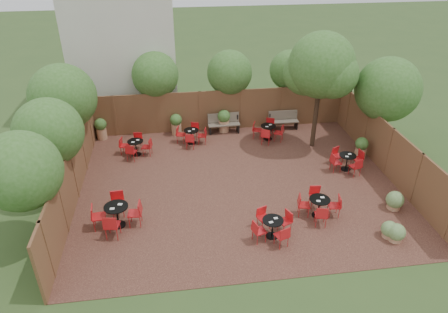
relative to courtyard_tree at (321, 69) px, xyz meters
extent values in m
plane|color=#354F23|center=(-3.86, -2.67, -3.60)|extent=(80.00, 80.00, 0.00)
cube|color=#381E16|center=(-3.86, -2.67, -3.59)|extent=(12.00, 10.00, 0.02)
cube|color=#55361F|center=(-3.86, 2.33, -2.60)|extent=(12.00, 0.08, 2.00)
cube|color=#55361F|center=(-9.86, -2.67, -2.60)|extent=(0.08, 10.00, 2.00)
cube|color=#55361F|center=(2.14, -2.67, -2.60)|extent=(0.08, 10.00, 2.00)
cube|color=beige|center=(-8.36, 5.33, 0.40)|extent=(5.00, 4.00, 8.00)
sphere|color=#315E1E|center=(-10.46, 0.33, -0.80)|extent=(2.66, 2.66, 2.66)
sphere|color=#315E1E|center=(-10.36, -2.67, -0.90)|extent=(2.32, 2.32, 2.32)
sphere|color=#315E1E|center=(-10.56, -5.17, -0.90)|extent=(2.32, 2.32, 2.32)
sphere|color=#315E1E|center=(-6.86, 3.03, -0.94)|extent=(2.18, 2.18, 2.18)
sphere|color=#315E1E|center=(-3.36, 2.93, -0.95)|extent=(2.15, 2.15, 2.15)
sphere|color=#315E1E|center=(-0.36, 3.13, -1.01)|extent=(1.95, 1.95, 1.95)
sphere|color=#315E1E|center=(2.74, -0.67, -0.79)|extent=(2.69, 2.69, 2.69)
cylinder|color=black|center=(0.01, 0.01, -1.61)|extent=(0.21, 0.21, 3.93)
sphere|color=#315E1E|center=(0.01, 0.01, 0.15)|extent=(2.75, 2.75, 2.75)
sphere|color=#315E1E|center=(-0.49, 0.41, -0.28)|extent=(1.92, 1.92, 1.92)
sphere|color=#315E1E|center=(0.41, -0.39, -0.12)|extent=(2.01, 2.01, 2.01)
cube|color=brown|center=(-3.78, 1.88, -3.14)|extent=(1.52, 0.50, 0.05)
cube|color=brown|center=(-3.78, 2.08, -2.87)|extent=(1.51, 0.16, 0.46)
cube|color=black|center=(-4.46, 1.88, -3.38)|extent=(0.07, 0.45, 0.40)
cube|color=black|center=(-3.09, 1.88, -3.38)|extent=(0.07, 0.45, 0.40)
cube|color=brown|center=(-0.84, 1.88, -3.17)|extent=(1.44, 0.45, 0.05)
cube|color=brown|center=(-0.84, 2.07, -2.91)|extent=(1.43, 0.13, 0.43)
cube|color=black|center=(-1.49, 1.88, -3.39)|extent=(0.06, 0.43, 0.38)
cube|color=black|center=(-0.19, 1.88, -3.39)|extent=(0.06, 0.43, 0.38)
cylinder|color=black|center=(-8.23, -4.58, -3.56)|extent=(0.46, 0.46, 0.03)
cylinder|color=black|center=(-8.23, -4.58, -3.19)|extent=(0.05, 0.05, 0.73)
cylinder|color=black|center=(-8.23, -4.58, -2.81)|extent=(0.79, 0.79, 0.03)
cube|color=white|center=(-8.10, -4.50, -2.79)|extent=(0.15, 0.11, 0.02)
cube|color=white|center=(-8.33, -4.70, -2.79)|extent=(0.15, 0.11, 0.02)
cylinder|color=black|center=(-7.85, 0.25, -3.56)|extent=(0.39, 0.39, 0.03)
cylinder|color=black|center=(-7.85, 0.25, -3.25)|extent=(0.04, 0.04, 0.62)
cylinder|color=black|center=(-7.85, 0.25, -2.93)|extent=(0.68, 0.68, 0.03)
cube|color=white|center=(-7.74, 0.32, -2.91)|extent=(0.14, 0.12, 0.01)
cube|color=white|center=(-7.94, 0.15, -2.91)|extent=(0.14, 0.12, 0.01)
cylinder|color=black|center=(0.69, -2.21, -3.56)|extent=(0.39, 0.39, 0.03)
cylinder|color=black|center=(0.69, -2.21, -3.24)|extent=(0.04, 0.04, 0.63)
cylinder|color=black|center=(0.69, -2.21, -2.92)|extent=(0.68, 0.68, 0.03)
cube|color=white|center=(0.80, -2.13, -2.90)|extent=(0.15, 0.12, 0.01)
cube|color=white|center=(0.60, -2.31, -2.90)|extent=(0.15, 0.12, 0.01)
cylinder|color=black|center=(-1.47, -4.99, -3.56)|extent=(0.41, 0.41, 0.03)
cylinder|color=black|center=(-1.47, -4.99, -3.23)|extent=(0.05, 0.05, 0.65)
cylinder|color=black|center=(-1.47, -4.99, -2.90)|extent=(0.70, 0.70, 0.03)
cube|color=white|center=(-1.36, -4.92, -2.88)|extent=(0.15, 0.12, 0.01)
cube|color=white|center=(-1.57, -5.11, -2.88)|extent=(0.15, 0.12, 0.01)
cylinder|color=black|center=(-3.30, -5.84, -3.56)|extent=(0.39, 0.39, 0.03)
cylinder|color=black|center=(-3.30, -5.84, -3.25)|extent=(0.04, 0.04, 0.62)
cylinder|color=black|center=(-3.30, -5.84, -2.93)|extent=(0.67, 0.67, 0.03)
cube|color=white|center=(-3.19, -5.76, -2.91)|extent=(0.15, 0.13, 0.01)
cube|color=white|center=(-3.39, -5.94, -2.91)|extent=(0.15, 0.13, 0.01)
cylinder|color=black|center=(-5.39, 1.00, -3.56)|extent=(0.39, 0.39, 0.03)
cylinder|color=black|center=(-5.39, 1.00, -3.25)|extent=(0.04, 0.04, 0.62)
cylinder|color=black|center=(-5.39, 1.00, -2.93)|extent=(0.67, 0.67, 0.03)
cube|color=white|center=(-5.29, 1.07, -2.91)|extent=(0.14, 0.11, 0.01)
cube|color=white|center=(-5.48, 0.89, -2.91)|extent=(0.14, 0.11, 0.01)
cylinder|color=black|center=(-1.84, 0.92, -3.56)|extent=(0.41, 0.41, 0.03)
cylinder|color=black|center=(-1.84, 0.92, -3.23)|extent=(0.05, 0.05, 0.65)
cylinder|color=black|center=(-1.84, 0.92, -2.90)|extent=(0.70, 0.70, 0.03)
cube|color=white|center=(-1.73, 0.99, -2.88)|extent=(0.15, 0.13, 0.01)
cube|color=white|center=(-1.93, 0.81, -2.88)|extent=(0.15, 0.13, 0.01)
cylinder|color=#AB7955|center=(-6.04, 2.03, -3.31)|extent=(0.47, 0.47, 0.54)
sphere|color=#315E1E|center=(-6.04, 2.03, -2.83)|extent=(0.56, 0.56, 0.56)
cylinder|color=#AB7955|center=(-3.76, 2.03, -3.29)|extent=(0.50, 0.50, 0.57)
sphere|color=#315E1E|center=(-3.76, 2.03, -2.78)|extent=(0.60, 0.60, 0.60)
cylinder|color=#AB7955|center=(-9.51, 2.03, -3.31)|extent=(0.46, 0.46, 0.53)
sphere|color=#315E1E|center=(-9.51, 2.03, -2.84)|extent=(0.56, 0.56, 0.56)
cylinder|color=#AB7955|center=(1.62, -1.45, -3.32)|extent=(0.46, 0.46, 0.52)
sphere|color=#315E1E|center=(1.62, -1.45, -2.85)|extent=(0.55, 0.55, 0.55)
cylinder|color=#AB7955|center=(0.52, -6.55, -3.48)|extent=(0.41, 0.41, 0.18)
sphere|color=#5B7E41|center=(0.52, -6.55, -3.25)|extent=(0.55, 0.55, 0.55)
cylinder|color=#AB7955|center=(0.39, -6.36, -3.49)|extent=(0.39, 0.39, 0.18)
sphere|color=#5B7E41|center=(0.39, -6.36, -3.27)|extent=(0.53, 0.53, 0.53)
cylinder|color=#AB7955|center=(1.31, -4.96, -3.47)|extent=(0.45, 0.45, 0.20)
sphere|color=#5B7E41|center=(1.31, -4.96, -3.22)|extent=(0.61, 0.61, 0.61)
camera|label=1|loc=(-6.24, -15.69, 5.13)|focal=32.75mm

